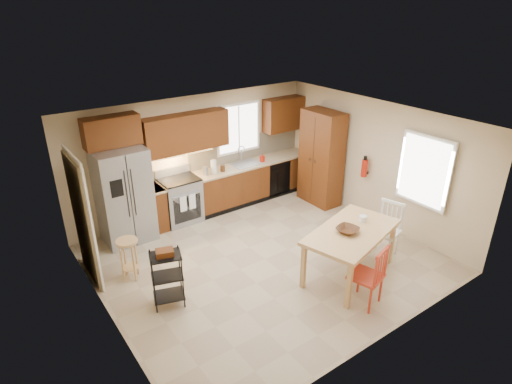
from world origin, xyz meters
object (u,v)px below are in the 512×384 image
object	(u,v)px
range_stove	(180,201)
dining_table	(350,253)
table_jar	(363,220)
refrigerator	(124,196)
table_bowl	(347,233)
chair_white	(385,231)
utility_cart	(167,279)
fire_extinguisher	(364,168)
bar_stool	(129,259)
pantry	(321,158)
soap_bottle	(262,158)
chair_red	(366,275)

from	to	relation	value
range_stove	dining_table	bearing A→B (deg)	-67.20
table_jar	refrigerator	bearing A→B (deg)	132.58
refrigerator	table_bowl	size ratio (longest dim) A/B	5.25
chair_white	utility_cart	xyz separation A→B (m)	(-3.73, 1.01, -0.05)
fire_extinguisher	bar_stool	bearing A→B (deg)	171.51
table_bowl	bar_stool	size ratio (longest dim) A/B	0.48
refrigerator	pantry	xyz separation A→B (m)	(4.13, -0.93, 0.14)
dining_table	utility_cart	xyz separation A→B (m)	(-2.78, 1.06, 0.04)
range_stove	table_jar	world-z (taller)	table_jar
soap_bottle	range_stove	bearing A→B (deg)	177.60
range_stove	soap_bottle	world-z (taller)	soap_bottle
pantry	chair_white	bearing A→B (deg)	-104.79
range_stove	table_bowl	world-z (taller)	range_stove
refrigerator	table_jar	xyz separation A→B (m)	(2.94, -3.20, -0.03)
table_bowl	table_jar	world-z (taller)	table_jar
refrigerator	bar_stool	xyz separation A→B (m)	(-0.45, -1.26, -0.55)
chair_white	utility_cart	size ratio (longest dim) A/B	1.10
soap_bottle	fire_extinguisher	world-z (taller)	fire_extinguisher
pantry	table_jar	xyz separation A→B (m)	(-1.19, -2.27, -0.17)
range_stove	table_bowl	xyz separation A→B (m)	(1.31, -3.37, 0.38)
refrigerator	dining_table	xyz separation A→B (m)	(2.56, -3.31, -0.49)
range_stove	table_jar	size ratio (longest dim) A/B	5.75
soap_bottle	table_jar	distance (m)	3.19
fire_extinguisher	utility_cart	xyz separation A→B (m)	(-4.54, -0.28, -0.65)
refrigerator	utility_cart	distance (m)	2.31
range_stove	chair_white	distance (m)	4.07
refrigerator	chair_red	distance (m)	4.55
range_stove	bar_stool	size ratio (longest dim) A/B	1.28
dining_table	utility_cart	world-z (taller)	utility_cart
fire_extinguisher	dining_table	size ratio (longest dim) A/B	0.21
utility_cart	chair_white	bearing A→B (deg)	3.19
pantry	fire_extinguisher	bearing A→B (deg)	-79.22
pantry	table_bowl	world-z (taller)	pantry
chair_red	table_jar	size ratio (longest dim) A/B	6.28
soap_bottle	fire_extinguisher	xyz separation A→B (m)	(1.15, -1.95, 0.10)
bar_stool	utility_cart	distance (m)	1.02
soap_bottle	pantry	xyz separation A→B (m)	(0.95, -0.90, 0.05)
soap_bottle	pantry	world-z (taller)	pantry
soap_bottle	dining_table	bearing A→B (deg)	-100.62
range_stove	utility_cart	bearing A→B (deg)	-120.52
pantry	table_jar	size ratio (longest dim) A/B	13.12
range_stove	pantry	xyz separation A→B (m)	(2.98, -0.99, 0.59)
fire_extinguisher	chair_red	bearing A→B (deg)	-136.88
fire_extinguisher	table_bowl	size ratio (longest dim) A/B	1.04
chair_red	table_bowl	size ratio (longest dim) A/B	2.90
soap_bottle	pantry	bearing A→B (deg)	-43.45
refrigerator	soap_bottle	xyz separation A→B (m)	(3.18, -0.02, 0.09)
range_stove	chair_red	distance (m)	4.15
range_stove	chair_white	bearing A→B (deg)	-54.50
fire_extinguisher	table_bowl	world-z (taller)	fire_extinguisher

